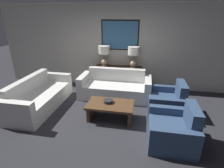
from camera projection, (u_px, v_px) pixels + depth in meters
ground_plane at (103, 126)px, 3.88m from camera, size 20.00×20.00×0.00m
back_wall at (120, 47)px, 5.62m from camera, size 8.12×0.12×2.65m
console_table at (118, 78)px, 5.73m from camera, size 1.49×0.39×0.75m
table_lamp_left at (104, 52)px, 5.50m from camera, size 0.35×0.35×0.65m
table_lamp_right at (134, 54)px, 5.34m from camera, size 0.35×0.35×0.65m
couch_by_back_wall at (115, 88)px, 5.18m from camera, size 2.07×0.85×0.79m
couch_by_side at (40, 97)px, 4.60m from camera, size 0.85×2.07×0.79m
coffee_table at (110, 108)px, 4.06m from camera, size 1.07×0.64×0.40m
decorative_bowl at (108, 101)px, 4.05m from camera, size 0.22×0.22×0.07m
armchair_near_back_wall at (167, 102)px, 4.36m from camera, size 0.84×0.94×0.80m
armchair_near_camera at (174, 130)px, 3.30m from camera, size 0.84×0.94×0.80m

